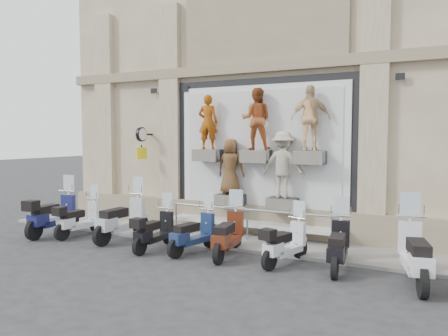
{
  "coord_description": "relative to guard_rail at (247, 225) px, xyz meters",
  "views": [
    {
      "loc": [
        4.79,
        -8.73,
        2.87
      ],
      "look_at": [
        -0.66,
        1.9,
        2.02
      ],
      "focal_mm": 35.0,
      "sensor_mm": 36.0,
      "label": 1
    }
  ],
  "objects": [
    {
      "name": "scooter_i",
      "position": [
        4.29,
        -1.61,
        0.39
      ],
      "size": [
        1.09,
        2.2,
        1.72
      ],
      "primitive_type": null,
      "rotation": [
        0.0,
        0.0,
        0.23
      ],
      "color": "silver",
      "rests_on": "ground"
    },
    {
      "name": "clock_sign_bracket",
      "position": [
        -3.9,
        0.47,
        2.34
      ],
      "size": [
        0.1,
        0.8,
        1.02
      ],
      "color": "black",
      "rests_on": "ground"
    },
    {
      "name": "sidewalk",
      "position": [
        0.0,
        0.1,
        -0.43
      ],
      "size": [
        16.0,
        2.2,
        0.08
      ],
      "primitive_type": "cube",
      "color": "gray",
      "rests_on": "ground"
    },
    {
      "name": "scooter_g",
      "position": [
        1.61,
        -1.49,
        0.23
      ],
      "size": [
        0.91,
        1.77,
        1.39
      ],
      "primitive_type": null,
      "rotation": [
        0.0,
        0.0,
        -0.25
      ],
      "color": "silver",
      "rests_on": "ground"
    },
    {
      "name": "ground",
      "position": [
        0.0,
        -2.0,
        -0.47
      ],
      "size": [
        90.0,
        90.0,
        0.0
      ],
      "primitive_type": "plane",
      "color": "#29292B",
      "rests_on": "ground"
    },
    {
      "name": "scooter_e",
      "position": [
        -0.74,
        -1.6,
        0.25
      ],
      "size": [
        0.84,
        1.83,
        1.43
      ],
      "primitive_type": null,
      "rotation": [
        0.0,
        0.0,
        -0.19
      ],
      "color": "#15264C",
      "rests_on": "ground"
    },
    {
      "name": "scooter_d",
      "position": [
        -1.77,
        -1.78,
        0.23
      ],
      "size": [
        0.5,
        1.72,
        1.4
      ],
      "primitive_type": null,
      "rotation": [
        0.0,
        0.0,
        -0.0
      ],
      "color": "black",
      "rests_on": "ground"
    },
    {
      "name": "scooter_a",
      "position": [
        -5.46,
        -1.73,
        0.39
      ],
      "size": [
        0.83,
        2.15,
        1.7
      ],
      "primitive_type": null,
      "rotation": [
        0.0,
        0.0,
        0.11
      ],
      "color": "#15194C",
      "rests_on": "ground"
    },
    {
      "name": "guard_rail",
      "position": [
        0.0,
        0.0,
        0.0
      ],
      "size": [
        5.06,
        0.1,
        0.93
      ],
      "primitive_type": null,
      "color": "#9EA0A5",
      "rests_on": "ground"
    },
    {
      "name": "scooter_b",
      "position": [
        -4.62,
        -1.53,
        0.26
      ],
      "size": [
        0.58,
        1.79,
        1.44
      ],
      "primitive_type": null,
      "rotation": [
        0.0,
        0.0,
        -0.03
      ],
      "color": "silver",
      "rests_on": "ground"
    },
    {
      "name": "scooter_h",
      "position": [
        2.76,
        -1.36,
        0.29
      ],
      "size": [
        0.77,
        1.92,
        1.52
      ],
      "primitive_type": null,
      "rotation": [
        0.0,
        0.0,
        0.12
      ],
      "color": "black",
      "rests_on": "ground"
    },
    {
      "name": "building",
      "position": [
        0.0,
        5.0,
        5.54
      ],
      "size": [
        14.0,
        8.6,
        12.0
      ],
      "primitive_type": null,
      "color": "beige",
      "rests_on": "ground"
    },
    {
      "name": "shop_vitrine",
      "position": [
        0.13,
        0.74,
        1.95
      ],
      "size": [
        5.6,
        0.87,
        4.3
      ],
      "color": "black",
      "rests_on": "ground"
    },
    {
      "name": "scooter_c",
      "position": [
        -3.19,
        -1.36,
        0.39
      ],
      "size": [
        0.7,
        2.14,
        1.72
      ],
      "primitive_type": null,
      "rotation": [
        0.0,
        0.0,
        -0.04
      ],
      "color": "#A6ADB4",
      "rests_on": "ground"
    },
    {
      "name": "scooter_f",
      "position": [
        0.17,
        -1.5,
        0.31
      ],
      "size": [
        0.83,
        1.97,
        1.55
      ],
      "primitive_type": null,
      "rotation": [
        0.0,
        0.0,
        0.15
      ],
      "color": "#4F1C0D",
      "rests_on": "ground"
    }
  ]
}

